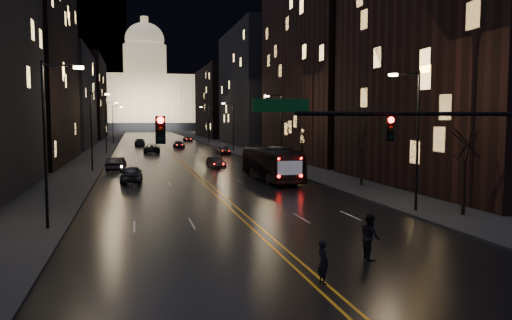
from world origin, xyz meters
TOP-DOWN VIEW (x-y plane):
  - ground at (0.00, 0.00)m, footprint 900.00×900.00m
  - road at (0.00, 130.00)m, footprint 20.00×320.00m
  - sidewalk_left at (-14.00, 130.00)m, footprint 8.00×320.00m
  - sidewalk_right at (14.00, 130.00)m, footprint 8.00×320.00m
  - center_line at (0.00, 130.00)m, footprint 0.62×320.00m
  - building_left_mid at (-21.00, 54.00)m, footprint 12.00×30.00m
  - building_left_far at (-21.00, 92.00)m, footprint 12.00×34.00m
  - building_left_dist at (-21.00, 140.00)m, footprint 12.00×40.00m
  - building_right_near at (21.00, 20.00)m, footprint 12.00×26.00m
  - building_right_tall at (21.00, 50.00)m, footprint 12.00×30.00m
  - building_right_mid at (21.00, 92.00)m, footprint 12.00×34.00m
  - building_right_dist at (21.00, 140.00)m, footprint 12.00×40.00m
  - mountain_ridge at (40.00, 380.00)m, footprint 520.00×60.00m
  - capitol at (0.00, 250.00)m, footprint 90.00×50.00m
  - traffic_signal at (5.91, -0.00)m, footprint 17.29×0.45m
  - streetlamp_right_near at (10.81, 10.00)m, footprint 2.13×0.25m
  - streetlamp_left_near at (-10.81, 10.00)m, footprint 2.13×0.25m
  - streetlamp_right_mid at (10.81, 40.00)m, footprint 2.13×0.25m
  - streetlamp_left_mid at (-10.81, 40.00)m, footprint 2.13×0.25m
  - streetlamp_right_far at (10.81, 70.00)m, footprint 2.13×0.25m
  - streetlamp_left_far at (-10.81, 70.00)m, footprint 2.13×0.25m
  - streetlamp_right_dist at (10.81, 100.00)m, footprint 2.13×0.25m
  - streetlamp_left_dist at (-10.81, 100.00)m, footprint 2.13×0.25m
  - tree_right_near at (13.00, 8.00)m, footprint 2.40×2.40m
  - tree_right_mid at (13.00, 22.00)m, footprint 2.40×2.40m
  - tree_right_far at (13.00, 38.00)m, footprint 2.40×2.40m
  - bus at (6.50, 28.34)m, footprint 3.26×11.96m
  - oncoming_car_a at (-6.71, 29.94)m, footprint 2.21×4.90m
  - oncoming_car_b at (-8.43, 40.89)m, footprint 2.29×5.03m
  - oncoming_car_c at (-3.38, 70.41)m, footprint 3.13×5.91m
  - oncoming_car_d at (-5.17, 94.31)m, footprint 2.29×5.60m
  - receding_car_a at (3.15, 41.21)m, footprint 1.87×4.30m
  - receding_car_b at (8.08, 63.60)m, footprint 1.89×4.64m
  - receding_car_c at (2.50, 84.76)m, footprint 2.27×4.92m
  - receding_car_d at (7.33, 113.20)m, footprint 2.21×4.78m
  - pedestrian_a at (0.16, -1.52)m, footprint 0.46×0.63m
  - pedestrian_b at (3.27, 0.97)m, footprint 0.60×1.00m

SIDE VIEW (x-z plane):
  - ground at x=0.00m, z-range 0.00..0.00m
  - road at x=0.00m, z-range 0.00..0.02m
  - center_line at x=0.00m, z-range 0.02..0.03m
  - sidewalk_left at x=-14.00m, z-range 0.00..0.16m
  - sidewalk_right at x=14.00m, z-range 0.00..0.16m
  - receding_car_d at x=7.33m, z-range 0.00..1.33m
  - receding_car_a at x=3.15m, z-range 0.00..1.37m
  - receding_car_c at x=2.50m, z-range 0.00..1.39m
  - receding_car_b at x=8.08m, z-range 0.00..1.58m
  - oncoming_car_c at x=-3.38m, z-range 0.00..1.58m
  - oncoming_car_b at x=-8.43m, z-range 0.00..1.60m
  - pedestrian_a at x=0.16m, z-range 0.00..1.60m
  - oncoming_car_d at x=-5.17m, z-range 0.00..1.62m
  - oncoming_car_a at x=-6.71m, z-range 0.00..1.63m
  - pedestrian_b at x=3.27m, z-range 0.00..1.98m
  - bus at x=6.50m, z-range 0.00..3.30m
  - tree_right_near at x=13.00m, z-range 1.20..7.85m
  - tree_right_mid at x=13.00m, z-range 1.20..7.85m
  - tree_right_far at x=13.00m, z-range 1.20..7.85m
  - streetlamp_right_near at x=10.81m, z-range 0.58..9.58m
  - streetlamp_left_near at x=-10.81m, z-range 0.58..9.58m
  - streetlamp_right_mid at x=10.81m, z-range 0.58..9.58m
  - streetlamp_left_mid at x=-10.81m, z-range 0.58..9.58m
  - streetlamp_right_far at x=10.81m, z-range 0.58..9.58m
  - streetlamp_left_far at x=-10.81m, z-range 0.58..9.58m
  - streetlamp_right_dist at x=10.81m, z-range 0.58..9.58m
  - streetlamp_left_dist at x=-10.81m, z-range 0.58..9.58m
  - traffic_signal at x=5.91m, z-range 1.60..8.60m
  - building_left_far at x=-21.00m, z-range 0.00..20.00m
  - building_right_dist at x=21.00m, z-range 0.00..22.00m
  - building_left_dist at x=-21.00m, z-range 0.00..24.00m
  - building_right_near at x=21.00m, z-range 0.00..24.00m
  - building_right_mid at x=21.00m, z-range 0.00..26.00m
  - building_left_mid at x=-21.00m, z-range 0.00..28.00m
  - capitol at x=0.00m, z-range -12.10..46.40m
  - building_right_tall at x=21.00m, z-range 0.00..38.00m
  - mountain_ridge at x=40.00m, z-range 0.00..130.00m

